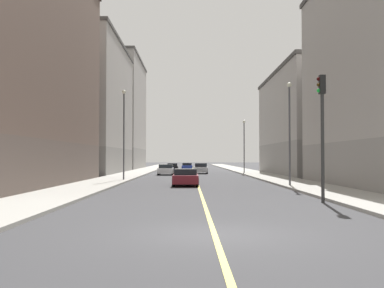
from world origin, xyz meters
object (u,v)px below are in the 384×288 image
Objects in this scene: building_right_midblock at (82,108)px; car_white at (166,170)px; street_lamp_right_near at (124,126)px; car_maroon at (186,177)px; building_right_distant at (112,114)px; car_silver at (201,169)px; car_blue at (187,166)px; building_left_mid at (318,123)px; street_lamp_left_far at (244,141)px; street_lamp_left_near at (290,123)px; traffic_light_left_near at (322,120)px; car_black at (172,167)px.

car_white is (11.77, -5.28, -8.34)m from building_right_midblock.
street_lamp_right_near reaches higher than car_white.
building_right_distant is at bearing 105.57° from car_maroon.
car_blue is at bearing 96.14° from car_silver.
car_silver is at bearing -56.89° from building_right_distant.
street_lamp_left_far is (-8.73, 3.90, -2.05)m from building_left_mid.
building_left_mid reaches higher than street_lamp_left_far.
building_left_mid is 43.01m from building_right_distant.
building_right_distant is 5.17× the size of car_maroon.
street_lamp_left_near reaches higher than car_silver.
building_right_distant reaches higher than building_left_mid.
car_silver is at bearing 45.10° from car_white.
street_lamp_left_near is 29.13m from car_silver.
building_left_mid is 5.54× the size of car_blue.
street_lamp_left_far is at bearing 19.66° from car_white.
building_right_midblock is 22.57m from street_lamp_left_far.
traffic_light_left_near is 40.24m from car_silver.
car_silver reaches higher than car_white.
street_lamp_left_far is at bearing 55.16° from street_lamp_right_near.
street_lamp_right_near is at bearing -101.13° from car_white.
street_lamp_left_far is 1.59× the size of car_blue.
car_silver is (7.57, 19.99, -4.35)m from street_lamp_right_near.
building_right_distant is at bearing 112.47° from street_lamp_left_near.
car_white is at bearing 104.68° from traffic_light_left_near.
traffic_light_left_near is at bearing -63.22° from car_maroon.
car_blue is (-0.09, 45.06, -0.02)m from car_maroon.
building_right_distant is 31.40m from car_silver.
car_white is 1.02× the size of car_blue.
street_lamp_left_near is (1.02, 11.55, 0.74)m from traffic_light_left_near.
car_maroon is 0.99× the size of car_black.
building_right_distant is at bearing 111.73° from car_white.
street_lamp_left_far reaches higher than traffic_light_left_near.
car_white is at bearing 179.28° from building_left_mid.
car_maroon is (-1.88, -26.75, -0.03)m from car_silver.
building_right_distant reaches higher than car_black.
car_black is at bearing -103.32° from car_blue.
street_lamp_left_far is 14.42m from car_black.
street_lamp_left_near is 1.71× the size of car_blue.
building_right_midblock is at bearing -146.10° from car_black.
street_lamp_left_far is at bearing -44.43° from car_black.
street_lamp_left_far is at bearing 155.91° from building_left_mid.
car_black is (12.09, -16.13, -9.80)m from building_right_distant.
car_white is 22.36m from car_maroon.
building_right_midblock is 3.40× the size of street_lamp_left_far.
street_lamp_right_near is 1.76× the size of car_silver.
car_silver is at bearing -83.86° from car_blue.
car_maroon is (-6.60, 13.08, -3.28)m from traffic_light_left_near.
street_lamp_left_far is at bearing -68.12° from car_blue.
street_lamp_left_near is (22.04, -53.28, -5.77)m from building_right_distant.
traffic_light_left_near is at bearing -58.23° from street_lamp_right_near.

